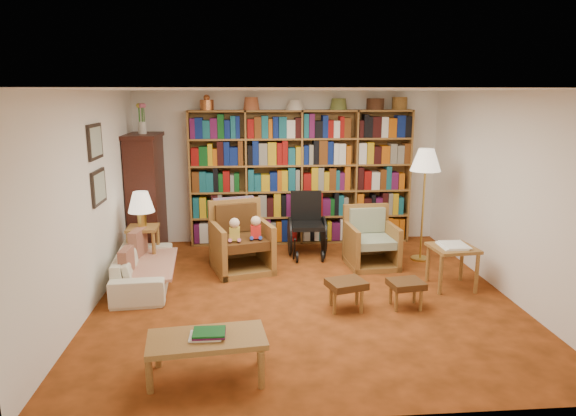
{
  "coord_description": "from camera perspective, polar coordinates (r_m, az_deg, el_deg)",
  "views": [
    {
      "loc": [
        -0.67,
        -5.97,
        2.46
      ],
      "look_at": [
        -0.15,
        0.6,
        0.98
      ],
      "focal_mm": 32.0,
      "sensor_mm": 36.0,
      "label": 1
    }
  ],
  "objects": [
    {
      "name": "floor",
      "position": [
        6.5,
        1.79,
        -9.63
      ],
      "size": [
        5.0,
        5.0,
        0.0
      ],
      "primitive_type": "plane",
      "color": "#9D4518",
      "rests_on": "ground"
    },
    {
      "name": "wall_left",
      "position": [
        6.36,
        -21.11,
        0.8
      ],
      "size": [
        0.0,
        5.0,
        5.0
      ],
      "primitive_type": "plane",
      "rotation": [
        1.57,
        0.0,
        1.57
      ],
      "color": "white",
      "rests_on": "floor"
    },
    {
      "name": "cushion_right",
      "position": [
        6.63,
        -17.52,
        -5.64
      ],
      "size": [
        0.13,
        0.35,
        0.34
      ],
      "primitive_type": "cube",
      "rotation": [
        0.0,
        0.0,
        -0.06
      ],
      "color": "maroon",
      "rests_on": "sofa"
    },
    {
      "name": "sofa",
      "position": [
        6.99,
        -15.73,
        -6.4
      ],
      "size": [
        1.67,
        0.76,
        0.48
      ],
      "primitive_type": "imported",
      "rotation": [
        0.0,
        0.0,
        1.65
      ],
      "color": "beige",
      "rests_on": "floor"
    },
    {
      "name": "table_lamp",
      "position": [
        7.35,
        -16.02,
        0.52
      ],
      "size": [
        0.36,
        0.36,
        0.5
      ],
      "color": "gold",
      "rests_on": "side_table_lamp"
    },
    {
      "name": "cushion_left",
      "position": [
        7.28,
        -16.32,
        -3.93
      ],
      "size": [
        0.19,
        0.41,
        0.39
      ],
      "primitive_type": "cube",
      "rotation": [
        0.0,
        0.0,
        -0.17
      ],
      "color": "maroon",
      "rests_on": "sofa"
    },
    {
      "name": "wheelchair",
      "position": [
        7.94,
        2.11,
        -2.06
      ],
      "size": [
        0.56,
        0.79,
        0.98
      ],
      "color": "black",
      "rests_on": "floor"
    },
    {
      "name": "wall_front",
      "position": [
        3.74,
        6.13,
        -6.35
      ],
      "size": [
        5.0,
        0.0,
        5.0
      ],
      "primitive_type": "plane",
      "rotation": [
        -1.57,
        0.0,
        0.0
      ],
      "color": "white",
      "rests_on": "floor"
    },
    {
      "name": "armchair_sage",
      "position": [
        7.61,
        9.11,
        -3.81
      ],
      "size": [
        0.74,
        0.76,
        0.86
      ],
      "color": "olive",
      "rests_on": "floor"
    },
    {
      "name": "footstool_b",
      "position": [
        6.2,
        12.99,
        -8.42
      ],
      "size": [
        0.43,
        0.38,
        0.33
      ],
      "color": "#492D13",
      "rests_on": "floor"
    },
    {
      "name": "sofa_throw",
      "position": [
        6.96,
        -15.35,
        -5.92
      ],
      "size": [
        0.8,
        1.36,
        0.04
      ],
      "primitive_type": "cube",
      "rotation": [
        0.0,
        0.0,
        0.08
      ],
      "color": "beige",
      "rests_on": "sofa"
    },
    {
      "name": "side_table_lamp",
      "position": [
        7.47,
        -15.78,
        -3.28
      ],
      "size": [
        0.42,
        0.42,
        0.65
      ],
      "color": "olive",
      "rests_on": "floor"
    },
    {
      "name": "ceiling",
      "position": [
        6.01,
        1.96,
        12.99
      ],
      "size": [
        5.0,
        5.0,
        0.0
      ],
      "primitive_type": "plane",
      "rotation": [
        3.14,
        0.0,
        0.0
      ],
      "color": "white",
      "rests_on": "wall_back"
    },
    {
      "name": "coffee_table",
      "position": [
        4.69,
        -9.0,
        -14.47
      ],
      "size": [
        1.08,
        0.63,
        0.44
      ],
      "color": "olive",
      "rests_on": "floor"
    },
    {
      "name": "curio_cabinet",
      "position": [
        8.27,
        -15.47,
        1.67
      ],
      "size": [
        0.5,
        0.95,
        2.4
      ],
      "color": "#3A150F",
      "rests_on": "floor"
    },
    {
      "name": "side_table_papers",
      "position": [
        6.92,
        17.83,
        -4.76
      ],
      "size": [
        0.59,
        0.59,
        0.58
      ],
      "color": "olive",
      "rests_on": "floor"
    },
    {
      "name": "footstool_a",
      "position": [
        6.03,
        6.5,
        -8.6
      ],
      "size": [
        0.5,
        0.46,
        0.35
      ],
      "color": "#492D13",
      "rests_on": "floor"
    },
    {
      "name": "armchair_leather",
      "position": [
        7.36,
        -5.15,
        -3.68
      ],
      "size": [
        0.99,
        1.01,
        0.99
      ],
      "color": "olive",
      "rests_on": "floor"
    },
    {
      "name": "wall_right",
      "position": [
        6.87,
        23.07,
        1.46
      ],
      "size": [
        0.0,
        5.0,
        5.0
      ],
      "primitive_type": "plane",
      "rotation": [
        1.57,
        0.0,
        -1.57
      ],
      "color": "white",
      "rests_on": "floor"
    },
    {
      "name": "framed_pictures",
      "position": [
        6.58,
        -20.46,
        4.54
      ],
      "size": [
        0.03,
        0.52,
        0.97
      ],
      "color": "black",
      "rests_on": "wall_left"
    },
    {
      "name": "bookshelf",
      "position": [
        8.45,
        1.47,
        3.85
      ],
      "size": [
        3.6,
        0.3,
        2.42
      ],
      "color": "olive",
      "rests_on": "floor"
    },
    {
      "name": "floor_lamp",
      "position": [
        7.74,
        15.04,
        4.68
      ],
      "size": [
        0.44,
        0.44,
        1.68
      ],
      "color": "gold",
      "rests_on": "floor"
    },
    {
      "name": "wall_back",
      "position": [
        8.59,
        0.02,
        4.53
      ],
      "size": [
        5.0,
        0.0,
        5.0
      ],
      "primitive_type": "plane",
      "rotation": [
        1.57,
        0.0,
        0.0
      ],
      "color": "white",
      "rests_on": "floor"
    }
  ]
}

